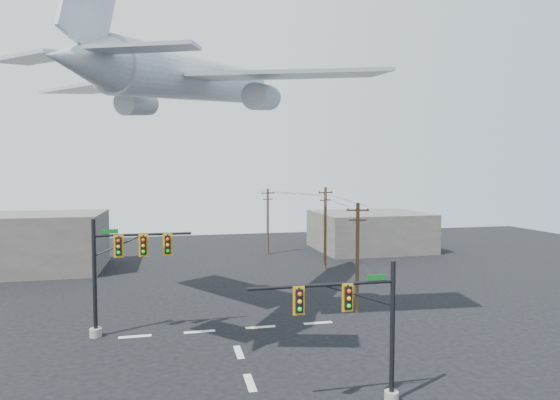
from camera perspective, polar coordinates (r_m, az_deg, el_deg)
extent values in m
cube|color=beige|center=(24.57, -3.69, -21.33)|extent=(0.40, 2.00, 0.01)
cube|color=beige|center=(28.21, -5.05, -17.99)|extent=(0.40, 2.00, 0.01)
cube|color=beige|center=(31.85, -17.26, -15.60)|extent=(2.00, 0.40, 0.01)
cube|color=beige|center=(31.79, -9.78, -15.54)|extent=(2.00, 0.40, 0.01)
cube|color=beige|center=(32.22, -2.40, -15.22)|extent=(2.00, 0.40, 0.01)
cube|color=beige|center=(33.14, 4.65, -14.70)|extent=(2.00, 0.40, 0.01)
cylinder|color=gray|center=(23.30, 13.43, -22.26)|extent=(0.64, 0.64, 0.46)
cylinder|color=black|center=(22.19, 13.53, -15.34)|extent=(0.22, 0.22, 6.38)
cylinder|color=black|center=(20.36, 5.22, -10.29)|extent=(6.53, 0.15, 0.15)
cylinder|color=black|center=(21.04, 9.53, -11.41)|extent=(3.44, 0.07, 0.07)
cube|color=black|center=(20.73, 8.25, -11.70)|extent=(0.31, 0.27, 1.00)
cube|color=orange|center=(20.75, 8.23, -11.69)|extent=(0.50, 0.04, 1.23)
sphere|color=red|center=(20.51, 8.42, -10.94)|extent=(0.18, 0.18, 0.18)
sphere|color=orange|center=(20.59, 8.41, -11.80)|extent=(0.18, 0.18, 0.18)
sphere|color=#0BB718|center=(20.68, 8.40, -12.66)|extent=(0.18, 0.18, 0.18)
cube|color=black|center=(20.07, 2.31, -12.17)|extent=(0.31, 0.27, 1.00)
cube|color=orange|center=(20.09, 2.30, -12.16)|extent=(0.50, 0.04, 1.23)
sphere|color=red|center=(19.85, 2.43, -11.40)|extent=(0.18, 0.18, 0.18)
sphere|color=orange|center=(19.93, 2.43, -12.28)|extent=(0.18, 0.18, 0.18)
sphere|color=#0BB718|center=(20.02, 2.43, -13.16)|extent=(0.18, 0.18, 0.18)
cube|color=#0D5C1A|center=(21.13, 11.67, -9.21)|extent=(0.87, 0.04, 0.24)
cylinder|color=gray|center=(32.56, -21.54, -14.79)|extent=(0.74, 0.74, 0.53)
cylinder|color=black|center=(31.67, -21.68, -8.85)|extent=(0.25, 0.25, 7.42)
cylinder|color=black|center=(30.91, -16.31, -4.06)|extent=(5.95, 0.17, 0.17)
cylinder|color=black|center=(31.12, -19.04, -5.24)|extent=(3.23, 0.08, 0.08)
cube|color=black|center=(30.97, -19.07, -5.35)|extent=(0.36, 0.32, 1.17)
cube|color=orange|center=(30.99, -19.06, -5.34)|extent=(0.58, 0.04, 1.43)
sphere|color=red|center=(30.74, -19.12, -4.71)|extent=(0.21, 0.21, 0.21)
sphere|color=orange|center=(30.79, -19.10, -5.39)|extent=(0.21, 0.21, 0.21)
sphere|color=#0BB718|center=(30.85, -19.09, -6.08)|extent=(0.21, 0.21, 0.21)
cube|color=black|center=(30.84, -16.31, -5.33)|extent=(0.36, 0.32, 1.17)
cube|color=orange|center=(30.86, -16.31, -5.33)|extent=(0.58, 0.04, 1.43)
sphere|color=red|center=(30.61, -16.34, -4.70)|extent=(0.21, 0.21, 0.21)
sphere|color=orange|center=(30.66, -16.33, -5.38)|extent=(0.21, 0.21, 0.21)
sphere|color=#0BB718|center=(30.72, -16.32, -6.07)|extent=(0.21, 0.21, 0.21)
cube|color=black|center=(30.78, -13.53, -5.31)|extent=(0.36, 0.32, 1.17)
cube|color=orange|center=(30.81, -13.53, -5.30)|extent=(0.58, 0.04, 1.43)
sphere|color=red|center=(30.55, -13.55, -4.67)|extent=(0.21, 0.21, 0.21)
sphere|color=orange|center=(30.61, -13.54, -5.36)|extent=(0.21, 0.21, 0.21)
sphere|color=#0BB718|center=(30.66, -13.53, -6.04)|extent=(0.21, 0.21, 0.21)
cube|color=#0D5C1A|center=(31.00, -20.06, -3.62)|extent=(1.01, 0.04, 0.28)
cylinder|color=#49331F|center=(34.86, 9.42, -7.00)|extent=(0.27, 0.27, 8.09)
cube|color=#49331F|center=(34.41, 9.47, -1.24)|extent=(1.59, 0.52, 0.11)
cube|color=#49331F|center=(34.47, 9.46, -2.44)|extent=(1.24, 0.43, 0.11)
cylinder|color=black|center=(34.32, 8.28, -1.09)|extent=(0.09, 0.09, 0.11)
cylinder|color=black|center=(34.40, 9.47, -1.09)|extent=(0.09, 0.09, 0.11)
cylinder|color=black|center=(34.50, 10.66, -1.09)|extent=(0.09, 0.09, 0.11)
cylinder|color=#49331F|center=(49.81, 5.54, -3.47)|extent=(0.30, 0.30, 8.78)
cube|color=#49331F|center=(49.51, 5.57, 0.90)|extent=(1.71, 0.71, 0.12)
cube|color=#49331F|center=(49.55, 5.56, -0.01)|extent=(1.34, 0.58, 0.12)
cylinder|color=black|center=(49.02, 4.84, 1.00)|extent=(0.10, 0.10, 0.12)
cylinder|color=black|center=(49.51, 5.57, 1.02)|extent=(0.10, 0.10, 0.12)
cylinder|color=black|center=(50.00, 6.28, 1.03)|extent=(0.10, 0.10, 0.12)
cylinder|color=#49331F|center=(59.08, -1.51, -2.64)|extent=(0.28, 0.28, 8.28)
cube|color=#49331F|center=(58.82, -1.51, 0.83)|extent=(1.69, 0.41, 0.11)
cube|color=#49331F|center=(58.86, -1.51, 0.10)|extent=(1.32, 0.34, 0.11)
cylinder|color=black|center=(58.55, -2.20, 0.91)|extent=(0.09, 0.09, 0.11)
cylinder|color=black|center=(58.82, -1.51, 0.92)|extent=(0.09, 0.09, 0.11)
cylinder|color=black|center=(59.10, -0.83, 0.93)|extent=(0.09, 0.09, 0.11)
cylinder|color=black|center=(41.68, 6.19, -0.06)|extent=(2.54, 15.21, 0.03)
cylinder|color=black|center=(53.88, 0.93, 0.81)|extent=(4.07, 10.70, 0.03)
cylinder|color=black|center=(42.19, 8.13, -0.03)|extent=(2.68, 15.21, 0.03)
cylinder|color=black|center=(54.26, 2.51, 0.82)|extent=(4.14, 10.70, 0.03)
cylinder|color=#B0B5BC|center=(33.73, -9.90, 14.43)|extent=(12.34, 18.22, 5.32)
cone|color=#B0B5BC|center=(44.44, -2.87, 13.61)|extent=(4.92, 5.48, 3.52)
cone|color=#B0B5BC|center=(23.94, -23.14, 15.40)|extent=(4.64, 5.30, 3.22)
cube|color=#B0B5BC|center=(36.18, -20.68, 12.79)|extent=(10.52, 12.54, 0.75)
cube|color=#B0B5BC|center=(30.00, 0.92, 15.03)|extent=(12.65, 5.36, 0.75)
cylinder|color=#B0B5BC|center=(35.57, -17.06, 11.19)|extent=(3.09, 3.64, 2.06)
cylinder|color=#B0B5BC|center=(31.29, -2.25, 12.44)|extent=(3.09, 3.64, 2.06)
cube|color=#B0B5BC|center=(26.38, -27.65, 15.11)|extent=(4.82, 4.83, 0.42)
cube|color=#B0B5BC|center=(22.65, -16.22, 17.40)|extent=(5.12, 3.26, 0.42)
cube|color=#615B55|center=(56.03, -29.92, -4.58)|extent=(18.00, 10.00, 6.00)
cube|color=#615B55|center=(63.89, 10.83, -3.73)|extent=(14.00, 12.00, 5.00)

